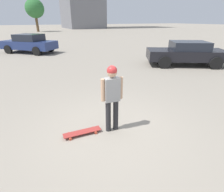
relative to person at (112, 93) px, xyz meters
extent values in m
plane|color=gray|center=(0.00, 0.00, -1.04)|extent=(220.00, 220.00, 0.00)
cylinder|color=#262628|center=(0.01, 0.10, -0.62)|extent=(0.13, 0.13, 0.83)
cylinder|color=#262628|center=(-0.01, -0.10, -0.62)|extent=(0.13, 0.13, 0.83)
cube|color=#999999|center=(0.00, 0.00, 0.09)|extent=(0.24, 0.38, 0.57)
cylinder|color=tan|center=(0.03, 0.23, 0.10)|extent=(0.09, 0.09, 0.55)
cylinder|color=tan|center=(-0.03, -0.23, 0.10)|extent=(0.09, 0.09, 0.55)
sphere|color=tan|center=(0.00, 0.00, 0.51)|extent=(0.23, 0.23, 0.23)
sphere|color=red|center=(0.00, 0.00, 0.55)|extent=(0.24, 0.24, 0.24)
cube|color=#A5332D|center=(0.13, 0.76, -0.96)|extent=(0.26, 0.94, 0.01)
cylinder|color=#D14C33|center=(0.03, 1.08, -1.00)|extent=(0.03, 0.07, 0.07)
cylinder|color=#D14C33|center=(0.27, 1.07, -1.00)|extent=(0.03, 0.07, 0.07)
cylinder|color=#D14C33|center=(0.00, 0.45, -1.00)|extent=(0.03, 0.07, 0.07)
cylinder|color=#D14C33|center=(0.24, 0.44, -1.00)|extent=(0.03, 0.07, 0.07)
cube|color=black|center=(4.31, -7.23, -0.38)|extent=(3.93, 4.95, 0.60)
cube|color=#1E232D|center=(4.25, -7.33, 0.16)|extent=(2.49, 2.65, 0.49)
cylinder|color=black|center=(4.23, -5.52, -0.68)|extent=(0.53, 0.72, 0.71)
cylinder|color=black|center=(5.83, -6.44, -0.68)|extent=(0.53, 0.72, 0.71)
cylinder|color=black|center=(2.79, -8.02, -0.68)|extent=(0.53, 0.72, 0.71)
cylinder|color=black|center=(4.39, -8.94, -0.68)|extent=(0.53, 0.72, 0.71)
cube|color=navy|center=(13.50, 1.22, -0.36)|extent=(4.47, 4.56, 0.66)
cube|color=#1E232D|center=(13.42, 1.13, 0.24)|extent=(2.61, 2.62, 0.53)
cylinder|color=black|center=(13.81, 2.87, -0.69)|extent=(0.62, 0.64, 0.70)
cylinder|color=black|center=(15.14, 1.61, -0.69)|extent=(0.62, 0.64, 0.70)
cylinder|color=black|center=(11.86, 0.83, -0.69)|extent=(0.62, 0.64, 0.70)
cylinder|color=black|center=(13.19, -0.44, -0.69)|extent=(0.62, 0.64, 0.70)
cylinder|color=brown|center=(44.28, -2.21, 0.74)|extent=(0.58, 0.58, 3.55)
sphere|color=#2D6B33|center=(44.28, -2.21, 3.97)|extent=(4.17, 4.17, 4.17)
camera|label=1|loc=(-3.44, 1.70, 1.60)|focal=28.00mm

